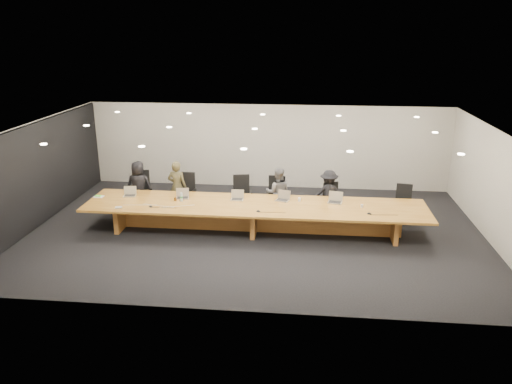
# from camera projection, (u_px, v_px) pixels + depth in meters

# --- Properties ---
(ground) EXTENTS (12.00, 12.00, 0.00)m
(ground) POSITION_uv_depth(u_px,v_px,m) (255.00, 231.00, 13.38)
(ground) COLOR black
(ground) RESTS_ON ground
(back_wall) EXTENTS (12.00, 0.02, 2.80)m
(back_wall) POSITION_uv_depth(u_px,v_px,m) (267.00, 146.00, 16.72)
(back_wall) COLOR silver
(back_wall) RESTS_ON ground
(left_wall_panel) EXTENTS (0.08, 7.84, 2.74)m
(left_wall_panel) POSITION_uv_depth(u_px,v_px,m) (37.00, 175.00, 13.53)
(left_wall_panel) COLOR black
(left_wall_panel) RESTS_ON ground
(conference_table) EXTENTS (9.00, 1.80, 0.75)m
(conference_table) POSITION_uv_depth(u_px,v_px,m) (255.00, 213.00, 13.21)
(conference_table) COLOR #8C5B1E
(conference_table) RESTS_ON ground
(chair_far_left) EXTENTS (0.76, 0.76, 1.19)m
(chair_far_left) POSITION_uv_depth(u_px,v_px,m) (142.00, 191.00, 14.76)
(chair_far_left) COLOR black
(chair_far_left) RESTS_ON ground
(chair_left) EXTENTS (0.62, 0.62, 1.16)m
(chair_left) POSITION_uv_depth(u_px,v_px,m) (185.00, 192.00, 14.67)
(chair_left) COLOR black
(chair_left) RESTS_ON ground
(chair_mid_left) EXTENTS (0.68, 0.68, 1.14)m
(chair_mid_left) POSITION_uv_depth(u_px,v_px,m) (242.00, 195.00, 14.49)
(chair_mid_left) COLOR black
(chair_mid_left) RESTS_ON ground
(chair_mid_right) EXTENTS (0.64, 0.64, 1.15)m
(chair_mid_right) POSITION_uv_depth(u_px,v_px,m) (276.00, 196.00, 14.33)
(chair_mid_right) COLOR black
(chair_mid_right) RESTS_ON ground
(chair_right) EXTENTS (0.67, 0.67, 1.04)m
(chair_right) POSITION_uv_depth(u_px,v_px,m) (333.00, 201.00, 14.10)
(chair_right) COLOR black
(chair_right) RESTS_ON ground
(chair_far_right) EXTENTS (0.63, 0.63, 1.05)m
(chair_far_right) POSITION_uv_depth(u_px,v_px,m) (403.00, 203.00, 13.93)
(chair_far_right) COLOR black
(chair_far_right) RESTS_ON ground
(person_a) EXTENTS (0.76, 0.52, 1.51)m
(person_a) POSITION_uv_depth(u_px,v_px,m) (139.00, 186.00, 14.64)
(person_a) COLOR black
(person_a) RESTS_ON ground
(person_b) EXTENTS (0.61, 0.44, 1.56)m
(person_b) POSITION_uv_depth(u_px,v_px,m) (177.00, 187.00, 14.50)
(person_b) COLOR #3F3A22
(person_b) RESTS_ON ground
(person_c) EXTENTS (0.71, 0.56, 1.44)m
(person_c) POSITION_uv_depth(u_px,v_px,m) (278.00, 192.00, 14.21)
(person_c) COLOR #59595C
(person_c) RESTS_ON ground
(person_d) EXTENTS (0.95, 0.61, 1.39)m
(person_d) POSITION_uv_depth(u_px,v_px,m) (329.00, 194.00, 14.16)
(person_d) COLOR black
(person_d) RESTS_ON ground
(laptop_a) EXTENTS (0.37, 0.29, 0.26)m
(laptop_a) POSITION_uv_depth(u_px,v_px,m) (129.00, 192.00, 13.76)
(laptop_a) COLOR beige
(laptop_a) RESTS_ON conference_table
(laptop_b) EXTENTS (0.38, 0.31, 0.27)m
(laptop_b) POSITION_uv_depth(u_px,v_px,m) (182.00, 194.00, 13.58)
(laptop_b) COLOR tan
(laptop_b) RESTS_ON conference_table
(laptop_c) EXTENTS (0.34, 0.25, 0.27)m
(laptop_c) POSITION_uv_depth(u_px,v_px,m) (237.00, 195.00, 13.45)
(laptop_c) COLOR #BCAE8F
(laptop_c) RESTS_ON conference_table
(laptop_d) EXTENTS (0.42, 0.36, 0.28)m
(laptop_d) POSITION_uv_depth(u_px,v_px,m) (282.00, 196.00, 13.39)
(laptop_d) COLOR tan
(laptop_d) RESTS_ON conference_table
(laptop_e) EXTENTS (0.42, 0.34, 0.29)m
(laptop_e) POSITION_uv_depth(u_px,v_px,m) (335.00, 198.00, 13.22)
(laptop_e) COLOR tan
(laptop_e) RESTS_ON conference_table
(water_bottle) EXTENTS (0.08, 0.08, 0.23)m
(water_bottle) POSITION_uv_depth(u_px,v_px,m) (181.00, 197.00, 13.36)
(water_bottle) COLOR #A9B9B4
(water_bottle) RESTS_ON conference_table
(amber_mug) EXTENTS (0.08, 0.08, 0.09)m
(amber_mug) POSITION_uv_depth(u_px,v_px,m) (175.00, 199.00, 13.43)
(amber_mug) COLOR brown
(amber_mug) RESTS_ON conference_table
(paper_cup_near) EXTENTS (0.09, 0.09, 0.10)m
(paper_cup_near) POSITION_uv_depth(u_px,v_px,m) (299.00, 200.00, 13.37)
(paper_cup_near) COLOR white
(paper_cup_near) RESTS_ON conference_table
(paper_cup_far) EXTENTS (0.08, 0.08, 0.08)m
(paper_cup_far) POSITION_uv_depth(u_px,v_px,m) (362.00, 206.00, 12.92)
(paper_cup_far) COLOR silver
(paper_cup_far) RESTS_ON conference_table
(notepad) EXTENTS (0.26, 0.22, 0.02)m
(notepad) POSITION_uv_depth(u_px,v_px,m) (99.00, 197.00, 13.73)
(notepad) COLOR silver
(notepad) RESTS_ON conference_table
(lime_gadget) EXTENTS (0.16, 0.10, 0.02)m
(lime_gadget) POSITION_uv_depth(u_px,v_px,m) (98.00, 196.00, 13.74)
(lime_gadget) COLOR #53D137
(lime_gadget) RESTS_ON notepad
(av_box) EXTENTS (0.20, 0.17, 0.03)m
(av_box) POSITION_uv_depth(u_px,v_px,m) (119.00, 207.00, 12.89)
(av_box) COLOR #B5B5BA
(av_box) RESTS_ON conference_table
(mic_left) EXTENTS (0.12, 0.12, 0.03)m
(mic_left) POSITION_uv_depth(u_px,v_px,m) (151.00, 206.00, 12.98)
(mic_left) COLOR black
(mic_left) RESTS_ON conference_table
(mic_center) EXTENTS (0.15, 0.15, 0.03)m
(mic_center) POSITION_uv_depth(u_px,v_px,m) (258.00, 211.00, 12.65)
(mic_center) COLOR black
(mic_center) RESTS_ON conference_table
(mic_right) EXTENTS (0.14, 0.14, 0.03)m
(mic_right) POSITION_uv_depth(u_px,v_px,m) (369.00, 213.00, 12.48)
(mic_right) COLOR black
(mic_right) RESTS_ON conference_table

